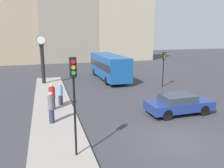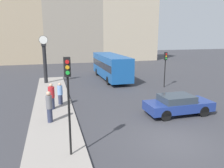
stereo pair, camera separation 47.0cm
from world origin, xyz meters
name	(u,v)px [view 1 (the left image)]	position (x,y,z in m)	size (l,w,h in m)	color
ground_plane	(177,141)	(0.00, 0.00, 0.00)	(120.00, 120.00, 0.00)	#38383D
sidewalk_corner	(53,103)	(-5.59, 7.95, 0.08)	(2.67, 19.90, 0.16)	gray
building_row	(71,23)	(-0.57, 34.48, 7.25)	(30.97, 5.00, 16.70)	tan
sedan_car	(179,104)	(2.24, 3.27, 0.68)	(4.33, 1.78, 1.31)	navy
bus_distant	(109,65)	(1.16, 15.74, 1.61)	(2.36, 9.12, 2.83)	#195199
traffic_light_near	(74,87)	(-4.95, -0.09, 3.07)	(0.26, 0.24, 4.10)	black
traffic_light_far	(164,62)	(5.18, 10.36, 2.49)	(0.26, 0.24, 3.46)	black
street_clock	(43,61)	(-6.14, 14.97, 2.49)	(0.87, 0.47, 4.87)	black
pedestrian_red_top	(52,97)	(-5.64, 6.13, 1.03)	(0.42, 0.42, 1.78)	#2D334C
pedestrian_blue_stripe	(60,94)	(-5.03, 7.08, 0.93)	(0.37, 0.37, 1.57)	#2D334C
pedestrian_grey_jacket	(51,107)	(-5.78, 3.79, 1.08)	(0.35, 0.35, 1.83)	#2D334C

